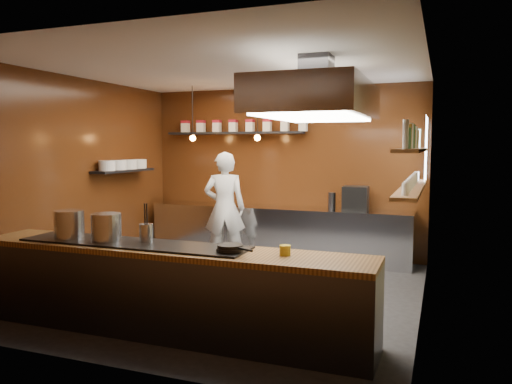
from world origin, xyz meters
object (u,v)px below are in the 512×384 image
at_px(stockpot_large, 69,224).
at_px(espresso_machine, 356,199).
at_px(extractor_hood, 316,99).
at_px(stockpot_small, 106,227).
at_px(chef, 225,208).

xyz_separation_m(stockpot_large, espresso_machine, (2.56, 3.80, 0.01)).
bearing_deg(espresso_machine, extractor_hood, -93.40).
height_order(stockpot_small, chef, chef).
relative_size(stockpot_large, espresso_machine, 0.80).
height_order(extractor_hood, stockpot_large, extractor_hood).
relative_size(stockpot_small, espresso_machine, 0.79).
bearing_deg(chef, stockpot_large, 60.30).
height_order(espresso_machine, chef, chef).
xyz_separation_m(extractor_hood, stockpot_large, (-2.50, -1.24, -1.41)).
distance_m(stockpot_large, chef, 3.14).
distance_m(stockpot_small, chef, 3.08).
bearing_deg(stockpot_small, extractor_hood, 31.40).
relative_size(stockpot_large, stockpot_small, 1.01).
bearing_deg(stockpot_large, stockpot_small, 1.50).
relative_size(espresso_machine, chef, 0.22).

